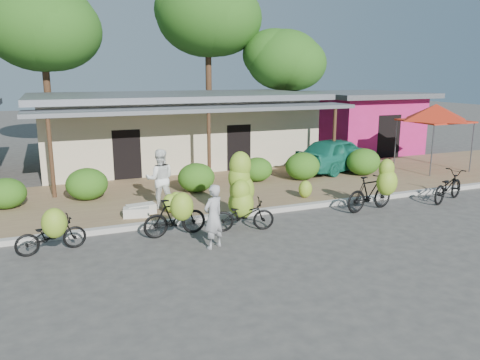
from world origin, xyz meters
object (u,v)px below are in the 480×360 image
(bystander, at_px, (160,179))
(tree_center_right, at_px, (204,14))
(bike_left, at_px, (176,215))
(bike_right, at_px, (374,189))
(tree_near_right, at_px, (280,58))
(sack_near, at_px, (141,209))
(bike_far_left, at_px, (51,233))
(red_canopy, at_px, (436,113))
(tree_far_center, at_px, (37,24))
(sack_far, at_px, (136,212))
(vendor, at_px, (213,216))
(teal_van, at_px, (337,154))
(bike_far_right, at_px, (448,186))
(bike_center, at_px, (242,198))

(bystander, bearing_deg, tree_center_right, -103.02)
(bike_left, distance_m, bike_right, 6.34)
(tree_near_right, height_order, bike_left, tree_near_right)
(tree_near_right, height_order, bike_right, tree_near_right)
(sack_near, bearing_deg, bike_far_left, -140.56)
(bike_left, bearing_deg, red_canopy, -74.77)
(tree_far_center, height_order, sack_near, tree_far_center)
(sack_far, distance_m, vendor, 3.31)
(bike_right, height_order, vendor, bike_right)
(tree_far_center, xyz_separation_m, teal_van, (11.60, -9.85, -5.83))
(red_canopy, bearing_deg, tree_near_right, 105.29)
(bike_far_right, bearing_deg, bystander, 53.02)
(tree_center_right, relative_size, bike_right, 5.07)
(tree_near_right, relative_size, bike_center, 3.18)
(vendor, bearing_deg, tree_center_right, -133.68)
(bike_left, relative_size, teal_van, 0.41)
(bike_center, bearing_deg, tree_near_right, -17.46)
(tree_near_right, bearing_deg, bike_far_right, -92.16)
(sack_near, relative_size, bystander, 0.46)
(sack_near, bearing_deg, sack_far, -128.34)
(bike_right, height_order, sack_near, bike_right)
(bystander, bearing_deg, tree_far_center, -65.05)
(bike_right, xyz_separation_m, sack_near, (-6.89, 2.14, -0.46))
(bike_right, xyz_separation_m, sack_far, (-7.08, 1.90, -0.47))
(tree_far_center, distance_m, sack_far, 14.98)
(bike_far_left, xyz_separation_m, bike_center, (4.99, 0.10, 0.34))
(sack_far, bearing_deg, bike_far_right, -10.25)
(bike_far_left, xyz_separation_m, bike_left, (3.08, -0.01, 0.08))
(tree_center_right, xyz_separation_m, bike_far_left, (-9.05, -15.68, -7.12))
(tree_far_center, relative_size, teal_van, 2.07)
(bike_far_left, distance_m, vendor, 3.91)
(tree_near_right, relative_size, bike_far_right, 3.22)
(bike_far_left, xyz_separation_m, teal_van, (11.66, 5.34, 0.32))
(red_canopy, relative_size, bike_center, 1.64)
(bike_center, bearing_deg, bike_right, -78.92)
(tree_near_right, bearing_deg, bike_far_left, -133.64)
(sack_near, xyz_separation_m, teal_van, (9.13, 3.26, 0.58))
(tree_center_right, bearing_deg, tree_near_right, -26.57)
(tree_near_right, distance_m, sack_near, 16.40)
(bike_center, bearing_deg, bystander, 49.19)
(bike_center, bearing_deg, bike_far_right, -77.58)
(bike_far_left, height_order, sack_far, bike_far_left)
(red_canopy, height_order, bike_left, red_canopy)
(sack_far, bearing_deg, tree_center_right, 64.13)
(red_canopy, bearing_deg, bike_far_right, -128.08)
(sack_far, bearing_deg, tree_near_right, 47.87)
(tree_near_right, xyz_separation_m, bike_left, (-9.97, -13.69, -4.50))
(tree_near_right, bearing_deg, sack_near, -132.20)
(bike_center, xyz_separation_m, vendor, (-1.25, -1.20, -0.05))
(vendor, bearing_deg, bike_left, -84.84)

